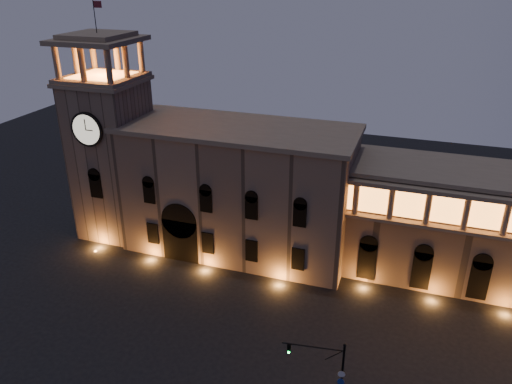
# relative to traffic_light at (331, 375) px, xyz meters

# --- Properties ---
(ground) EXTENTS (160.00, 160.00, 0.00)m
(ground) POSITION_rel_traffic_light_xyz_m (-15.51, 2.09, -4.01)
(ground) COLOR black
(ground) RESTS_ON ground
(government_building) EXTENTS (30.80, 12.80, 17.60)m
(government_building) POSITION_rel_traffic_light_xyz_m (-17.59, 24.03, 4.76)
(government_building) COLOR #77604E
(government_building) RESTS_ON ground
(clock_tower) EXTENTS (9.80, 9.80, 32.40)m
(clock_tower) POSITION_rel_traffic_light_xyz_m (-36.01, 23.07, 8.49)
(clock_tower) COLOR #77604E
(clock_tower) RESTS_ON ground
(colonnade_wing) EXTENTS (40.60, 11.50, 14.50)m
(colonnade_wing) POSITION_rel_traffic_light_xyz_m (16.49, 26.01, 3.33)
(colonnade_wing) COLOR brown
(colonnade_wing) RESTS_ON ground
(traffic_light) EXTENTS (5.52, 1.12, 7.63)m
(traffic_light) POSITION_rel_traffic_light_xyz_m (0.00, 0.00, 0.00)
(traffic_light) COLOR black
(traffic_light) RESTS_ON ground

